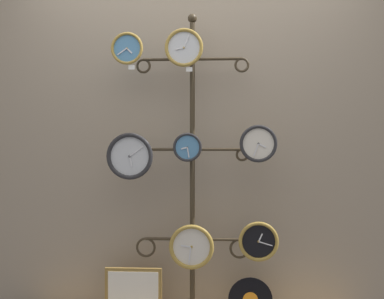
{
  "coord_description": "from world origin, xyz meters",
  "views": [
    {
      "loc": [
        0.12,
        -2.07,
        1.21
      ],
      "look_at": [
        0.0,
        0.36,
        1.18
      ],
      "focal_mm": 35.0,
      "sensor_mm": 36.0,
      "label": 1
    }
  ],
  "objects_px": {
    "clock_middle_center": "(187,147)",
    "vinyl_record": "(250,299)",
    "clock_bottom_right": "(258,241)",
    "picture_frame": "(133,293)",
    "clock_top_center": "(184,48)",
    "clock_middle_left": "(130,156)",
    "display_stand": "(192,218)",
    "clock_middle_right": "(258,144)",
    "clock_top_left": "(127,49)",
    "clock_bottom_center": "(191,247)"
  },
  "relations": [
    {
      "from": "clock_middle_right",
      "to": "clock_bottom_right",
      "type": "bearing_deg",
      "value": -91.3
    },
    {
      "from": "clock_top_center",
      "to": "clock_top_left",
      "type": "bearing_deg",
      "value": 179.85
    },
    {
      "from": "display_stand",
      "to": "clock_middle_right",
      "type": "relative_size",
      "value": 8.68
    },
    {
      "from": "clock_top_center",
      "to": "clock_bottom_right",
      "type": "relative_size",
      "value": 0.97
    },
    {
      "from": "clock_top_left",
      "to": "vinyl_record",
      "type": "distance_m",
      "value": 1.81
    },
    {
      "from": "clock_middle_left",
      "to": "picture_frame",
      "type": "bearing_deg",
      "value": 76.18
    },
    {
      "from": "clock_middle_center",
      "to": "clock_middle_right",
      "type": "distance_m",
      "value": 0.45
    },
    {
      "from": "clock_top_left",
      "to": "clock_bottom_center",
      "type": "xyz_separation_m",
      "value": [
        0.41,
        -0.02,
        -1.27
      ]
    },
    {
      "from": "clock_bottom_right",
      "to": "vinyl_record",
      "type": "xyz_separation_m",
      "value": [
        -0.04,
        0.06,
        -0.4
      ]
    },
    {
      "from": "clock_top_center",
      "to": "clock_middle_left",
      "type": "bearing_deg",
      "value": 179.45
    },
    {
      "from": "clock_bottom_right",
      "to": "display_stand",
      "type": "bearing_deg",
      "value": 165.07
    },
    {
      "from": "clock_bottom_right",
      "to": "clock_top_center",
      "type": "bearing_deg",
      "value": 178.75
    },
    {
      "from": "clock_top_center",
      "to": "clock_middle_center",
      "type": "height_order",
      "value": "clock_top_center"
    },
    {
      "from": "clock_top_left",
      "to": "clock_bottom_right",
      "type": "height_order",
      "value": "clock_top_left"
    },
    {
      "from": "clock_middle_left",
      "to": "clock_middle_center",
      "type": "distance_m",
      "value": 0.38
    },
    {
      "from": "clock_middle_right",
      "to": "picture_frame",
      "type": "bearing_deg",
      "value": 177.45
    },
    {
      "from": "clock_middle_right",
      "to": "clock_middle_center",
      "type": "bearing_deg",
      "value": 178.32
    },
    {
      "from": "clock_middle_center",
      "to": "picture_frame",
      "type": "height_order",
      "value": "clock_middle_center"
    },
    {
      "from": "clock_middle_center",
      "to": "clock_bottom_center",
      "type": "distance_m",
      "value": 0.63
    },
    {
      "from": "clock_middle_center",
      "to": "clock_middle_right",
      "type": "height_order",
      "value": "clock_middle_right"
    },
    {
      "from": "clock_top_left",
      "to": "clock_top_center",
      "type": "relative_size",
      "value": 0.85
    },
    {
      "from": "clock_top_left",
      "to": "display_stand",
      "type": "bearing_deg",
      "value": 13.8
    },
    {
      "from": "clock_top_left",
      "to": "clock_top_center",
      "type": "bearing_deg",
      "value": -0.15
    },
    {
      "from": "vinyl_record",
      "to": "clock_middle_center",
      "type": "bearing_deg",
      "value": -176.73
    },
    {
      "from": "clock_top_center",
      "to": "clock_bottom_right",
      "type": "bearing_deg",
      "value": -1.25
    },
    {
      "from": "clock_middle_center",
      "to": "clock_middle_right",
      "type": "xyz_separation_m",
      "value": [
        0.45,
        -0.01,
        0.02
      ]
    },
    {
      "from": "display_stand",
      "to": "clock_top_left",
      "type": "distance_m",
      "value": 1.18
    },
    {
      "from": "clock_middle_center",
      "to": "vinyl_record",
      "type": "relative_size",
      "value": 0.65
    },
    {
      "from": "clock_top_center",
      "to": "clock_bottom_right",
      "type": "distance_m",
      "value": 1.32
    },
    {
      "from": "clock_top_center",
      "to": "clock_middle_right",
      "type": "distance_m",
      "value": 0.77
    },
    {
      "from": "clock_top_left",
      "to": "clock_middle_center",
      "type": "height_order",
      "value": "clock_top_left"
    },
    {
      "from": "display_stand",
      "to": "clock_middle_right",
      "type": "distance_m",
      "value": 0.66
    },
    {
      "from": "clock_middle_right",
      "to": "picture_frame",
      "type": "height_order",
      "value": "clock_middle_right"
    },
    {
      "from": "clock_middle_left",
      "to": "picture_frame",
      "type": "height_order",
      "value": "clock_middle_left"
    },
    {
      "from": "display_stand",
      "to": "clock_middle_right",
      "type": "bearing_deg",
      "value": -11.77
    },
    {
      "from": "display_stand",
      "to": "clock_bottom_right",
      "type": "bearing_deg",
      "value": -14.93
    },
    {
      "from": "picture_frame",
      "to": "clock_top_left",
      "type": "bearing_deg",
      "value": -118.78
    },
    {
      "from": "display_stand",
      "to": "clock_bottom_center",
      "type": "bearing_deg",
      "value": -92.39
    },
    {
      "from": "clock_middle_left",
      "to": "clock_bottom_right",
      "type": "height_order",
      "value": "clock_middle_left"
    },
    {
      "from": "clock_bottom_center",
      "to": "vinyl_record",
      "type": "bearing_deg",
      "value": 9.65
    },
    {
      "from": "clock_top_left",
      "to": "picture_frame",
      "type": "xyz_separation_m",
      "value": [
        0.03,
        0.05,
        -1.6
      ]
    },
    {
      "from": "clock_top_left",
      "to": "clock_middle_center",
      "type": "relative_size",
      "value": 1.11
    },
    {
      "from": "clock_middle_right",
      "to": "picture_frame",
      "type": "xyz_separation_m",
      "value": [
        -0.81,
        0.04,
        -0.99
      ]
    },
    {
      "from": "clock_middle_right",
      "to": "display_stand",
      "type": "bearing_deg",
      "value": 168.23
    },
    {
      "from": "clock_top_left",
      "to": "clock_bottom_right",
      "type": "xyz_separation_m",
      "value": [
        0.84,
        -0.01,
        -1.23
      ]
    },
    {
      "from": "clock_bottom_right",
      "to": "picture_frame",
      "type": "relative_size",
      "value": 0.67
    },
    {
      "from": "clock_top_center",
      "to": "clock_bottom_center",
      "type": "relative_size",
      "value": 0.86
    },
    {
      "from": "clock_middle_left",
      "to": "clock_middle_right",
      "type": "distance_m",
      "value": 0.83
    },
    {
      "from": "clock_top_left",
      "to": "picture_frame",
      "type": "relative_size",
      "value": 0.55
    },
    {
      "from": "clock_top_center",
      "to": "clock_middle_left",
      "type": "height_order",
      "value": "clock_top_center"
    }
  ]
}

